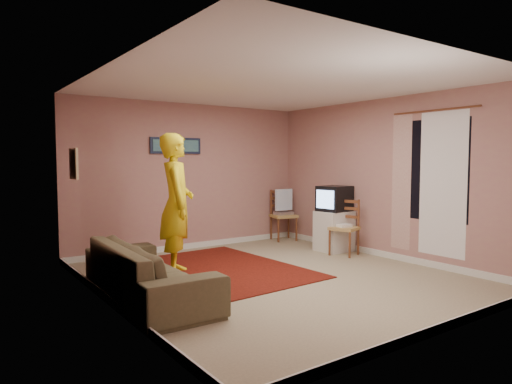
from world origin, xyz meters
TOP-DOWN VIEW (x-y plane):
  - ground at (0.00, 0.00)m, footprint 5.00×5.00m
  - wall_back at (0.00, 2.50)m, footprint 4.50×0.02m
  - wall_front at (0.00, -2.50)m, footprint 4.50×0.02m
  - wall_left at (-2.25, 0.00)m, footprint 0.02×5.00m
  - wall_right at (2.25, 0.00)m, footprint 0.02×5.00m
  - ceiling at (0.00, 0.00)m, footprint 4.50×5.00m
  - baseboard_back at (0.00, 2.49)m, footprint 4.50×0.02m
  - baseboard_front at (0.00, -2.49)m, footprint 4.50×0.02m
  - baseboard_left at (-2.24, 0.00)m, footprint 0.02×5.00m
  - baseboard_right at (2.24, 0.00)m, footprint 0.02×5.00m
  - window at (2.24, -0.90)m, footprint 0.01×1.10m
  - curtain_sheer at (2.23, -1.05)m, footprint 0.01×0.75m
  - curtain_floral at (2.21, -0.35)m, footprint 0.01×0.35m
  - curtain_rod at (2.20, -0.90)m, footprint 0.02×1.40m
  - picture_back at (-0.30, 2.47)m, footprint 0.95×0.04m
  - picture_left at (-2.22, 1.60)m, footprint 0.04×0.38m
  - area_rug at (-0.50, 0.81)m, footprint 2.33×2.86m
  - tv_cabinet at (1.95, 0.84)m, footprint 0.55×0.50m
  - crt_tv at (1.94, 0.84)m, footprint 0.57×0.52m
  - chair_a at (1.90, 2.20)m, footprint 0.55×0.53m
  - dvd_player at (1.90, 2.20)m, footprint 0.35×0.25m
  - blue_throw at (1.90, 2.20)m, footprint 0.40×0.05m
  - chair_b at (1.83, 0.49)m, footprint 0.52×0.53m
  - game_console at (1.83, 0.49)m, footprint 0.24×0.18m
  - sofa at (-1.80, 0.06)m, footprint 0.94×2.27m
  - person at (-1.03, 0.94)m, footprint 0.71×0.84m

SIDE VIEW (x-z plane):
  - ground at x=0.00m, z-range 0.00..0.00m
  - area_rug at x=-0.50m, z-range 0.00..0.01m
  - baseboard_back at x=0.00m, z-range 0.00..0.10m
  - baseboard_front at x=0.00m, z-range 0.00..0.10m
  - baseboard_left at x=-2.24m, z-range 0.00..0.10m
  - baseboard_right at x=2.24m, z-range 0.00..0.10m
  - sofa at x=-1.80m, z-range 0.00..0.65m
  - tv_cabinet at x=1.95m, z-range 0.00..0.71m
  - game_console at x=1.83m, z-range 0.48..0.52m
  - dvd_player at x=1.90m, z-range 0.51..0.57m
  - chair_b at x=1.83m, z-range 0.32..0.83m
  - chair_a at x=1.90m, z-range 0.34..0.89m
  - blue_throw at x=1.90m, z-range 0.60..1.02m
  - crt_tv at x=1.94m, z-range 0.71..1.15m
  - person at x=-1.03m, z-range 0.00..1.97m
  - curtain_sheer at x=2.23m, z-range 0.20..2.30m
  - curtain_floral at x=2.21m, z-range 0.20..2.30m
  - wall_back at x=0.00m, z-range 0.00..2.60m
  - wall_front at x=0.00m, z-range 0.00..2.60m
  - wall_left at x=-2.25m, z-range 0.00..2.60m
  - wall_right at x=2.25m, z-range 0.00..2.60m
  - window at x=2.24m, z-range 0.70..2.20m
  - picture_left at x=-2.22m, z-range 1.34..1.76m
  - picture_back at x=-0.30m, z-range 1.71..1.99m
  - curtain_rod at x=2.20m, z-range 2.31..2.33m
  - ceiling at x=0.00m, z-range 2.59..2.61m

